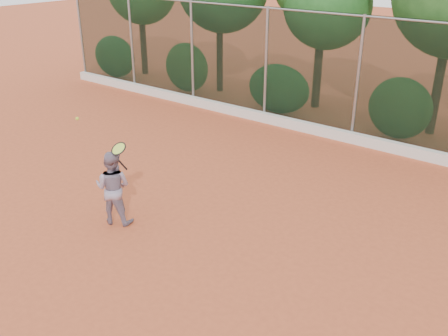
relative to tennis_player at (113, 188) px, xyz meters
The scene contains 6 objects.
ground 1.99m from the tennis_player, ahead, with size 80.00×80.00×0.00m, color #C0522D.
concrete_curb 7.31m from the tennis_player, 75.51° to the left, with size 24.00×0.20×0.30m, color silver.
tennis_player is the anchor object (origin of this frame).
chainlink_fence 7.54m from the tennis_player, 75.85° to the left, with size 24.09×0.09×3.50m.
tennis_racket 0.91m from the tennis_player, ahead, with size 0.31×0.30×0.59m.
tennis_ball_in_flight 1.67m from the tennis_player, 169.29° to the left, with size 0.07×0.07×0.07m.
Camera 1 is at (5.31, -5.88, 5.15)m, focal length 40.00 mm.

